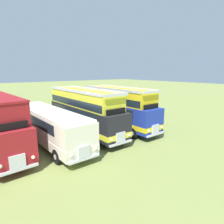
# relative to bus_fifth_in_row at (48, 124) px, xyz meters

# --- Properties ---
(ground_plane) EXTENTS (200.00, 200.00, 0.00)m
(ground_plane) POSITION_rel_bus_fifth_in_row_xyz_m (-3.88, 0.04, -1.76)
(ground_plane) COLOR olive
(bus_fifth_in_row) EXTENTS (2.82, 11.56, 2.99)m
(bus_fifth_in_row) POSITION_rel_bus_fifth_in_row_xyz_m (0.00, 0.00, 0.00)
(bus_fifth_in_row) COLOR silver
(bus_fifth_in_row) RESTS_ON ground
(bus_sixth_in_row) EXTENTS (2.63, 11.01, 4.52)m
(bus_sixth_in_row) POSITION_rel_bus_fifth_in_row_xyz_m (3.88, 0.54, 0.60)
(bus_sixth_in_row) COLOR black
(bus_sixth_in_row) RESTS_ON ground
(bus_seventh_in_row) EXTENTS (2.69, 10.32, 4.52)m
(bus_seventh_in_row) POSITION_rel_bus_fifth_in_row_xyz_m (7.77, -0.03, 0.60)
(bus_seventh_in_row) COLOR #1E339E
(bus_seventh_in_row) RESTS_ON ground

